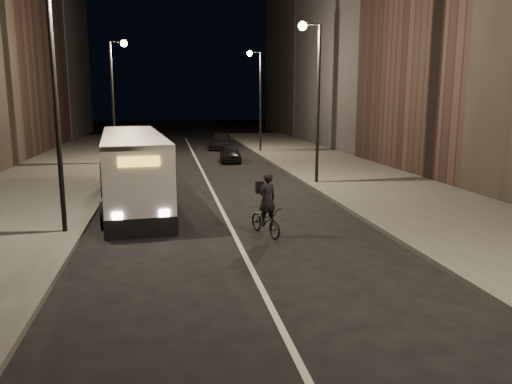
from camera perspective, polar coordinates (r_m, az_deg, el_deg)
name	(u,v)px	position (r m, az deg, el deg)	size (l,w,h in m)	color
ground	(249,264)	(13.99, -0.78, -8.27)	(180.00, 180.00, 0.00)	black
sidewalk_right	(354,176)	(29.42, 11.18, 1.79)	(7.00, 70.00, 0.16)	#3B3B39
sidewalk_left	(44,185)	(28.15, -23.07, 0.73)	(7.00, 70.00, 0.16)	#3B3B39
building_row_right	(385,24)	(44.82, 14.54, 18.04)	(8.00, 61.00, 21.00)	black
streetlight_right_mid	(314,81)	(26.16, 6.60, 12.44)	(1.20, 0.44, 8.12)	black
streetlight_right_far	(257,88)	(41.74, 0.15, 11.86)	(1.20, 0.44, 8.12)	black
streetlight_left_near	(62,72)	(17.36, -21.27, 12.68)	(1.20, 0.44, 8.12)	black
streetlight_left_far	(116,85)	(35.21, -15.69, 11.67)	(1.20, 0.44, 8.12)	black
city_bus	(133,166)	(22.14, -13.86, 2.91)	(3.51, 11.47, 3.05)	white
cyclist_on_bicycle	(266,214)	(16.68, 1.16, -2.56)	(1.21, 1.98, 2.16)	black
car_near	(230,153)	(35.96, -2.96, 4.44)	(1.45, 3.61, 1.23)	black
car_mid	(154,143)	(42.88, -11.62, 5.49)	(1.66, 4.76, 1.57)	#3D3D3F
car_far	(221,141)	(45.23, -4.00, 5.83)	(1.95, 4.80, 1.39)	black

